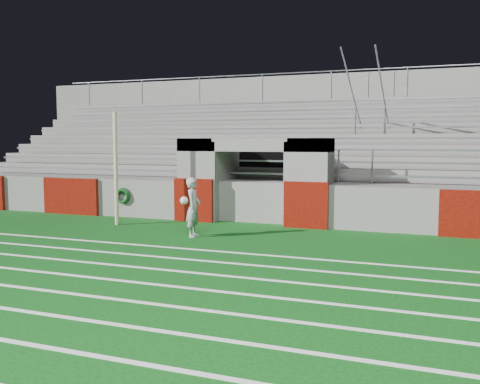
% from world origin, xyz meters
% --- Properties ---
extents(ground, '(90.00, 90.00, 0.00)m').
position_xyz_m(ground, '(0.00, 0.00, 0.00)').
color(ground, '#0B4410').
rests_on(ground, ground).
extents(field_post, '(0.12, 0.12, 3.38)m').
position_xyz_m(field_post, '(-3.67, 1.52, 1.69)').
color(field_post, '#C4BE92').
rests_on(field_post, ground).
extents(field_markings, '(28.00, 8.09, 0.01)m').
position_xyz_m(field_markings, '(0.00, -5.00, 0.01)').
color(field_markings, white).
rests_on(field_markings, ground).
extents(stadium_structure, '(26.00, 8.48, 5.42)m').
position_xyz_m(stadium_structure, '(0.00, 7.97, 1.49)').
color(stadium_structure, slate).
rests_on(stadium_structure, ground).
extents(goalkeeper_with_ball, '(0.53, 0.63, 1.56)m').
position_xyz_m(goalkeeper_with_ball, '(-0.63, 0.52, 0.79)').
color(goalkeeper_with_ball, '#A2A7AB').
rests_on(goalkeeper_with_ball, ground).
extents(hose_coil, '(0.54, 0.15, 0.54)m').
position_xyz_m(hose_coil, '(-4.39, 2.93, 0.72)').
color(hose_coil, '#0D421A').
rests_on(hose_coil, ground).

